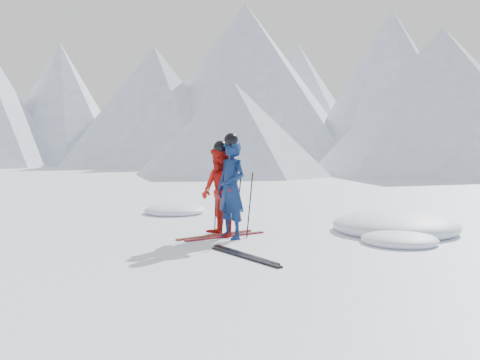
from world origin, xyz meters
The scene contains 12 objects.
ground centered at (0.00, 0.00, 0.00)m, with size 160.00×160.00×0.00m, color white.
skier_blue centered at (-2.25, 0.54, 0.92)m, with size 0.67×0.44×1.85m, color #0D214E.
skier_red centered at (-2.53, 0.60, 0.85)m, with size 0.83×0.65×1.71m, color red.
pole_blue_left centered at (-2.55, 0.69, 0.62)m, with size 0.02×0.02×1.23m, color black.
pole_blue_right centered at (-2.00, 0.79, 0.62)m, with size 0.02×0.02×1.23m, color black.
pole_red_left centered at (-2.83, 0.85, 0.57)m, with size 0.02×0.02×1.14m, color black.
pole_red_right centered at (-2.23, 0.75, 0.57)m, with size 0.02×0.02×1.14m, color black.
ski_worn_left centered at (-2.65, 0.60, 0.01)m, with size 0.09×1.70×0.03m, color black.
ski_worn_right centered at (-2.41, 0.60, 0.01)m, with size 0.09×1.70×0.03m, color black.
ski_loose_a centered at (-1.25, -0.55, 0.01)m, with size 0.09×1.70×0.03m, color black.
ski_loose_b centered at (-1.15, -0.70, 0.01)m, with size 0.09×1.70×0.03m, color black.
snow_lumps centered at (-0.64, 2.63, 0.00)m, with size 9.69×4.97×0.55m.
Camera 1 is at (3.03, -7.16, 1.71)m, focal length 38.00 mm.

